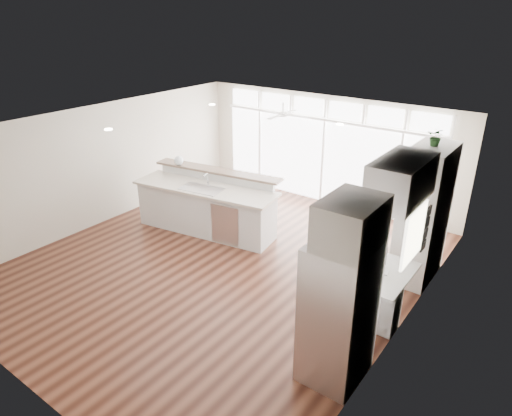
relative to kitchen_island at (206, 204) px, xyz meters
The scene contains 24 objects.
floor 1.63m from the kitchen_island, 35.37° to the right, with size 7.00×8.00×0.02m, color #3A1B12.
ceiling 2.54m from the kitchen_island, 35.37° to the right, with size 7.00×8.00×0.02m, color silver.
wall_back 3.44m from the kitchen_island, 68.85° to the left, with size 7.00×0.04×2.70m, color beige.
wall_front 5.06m from the kitchen_island, 75.98° to the right, with size 7.00×0.04×2.70m, color beige.
wall_left 2.54m from the kitchen_island, 159.34° to the right, with size 0.04×8.00×2.70m, color beige.
wall_right 4.84m from the kitchen_island, 10.36° to the right, with size 0.04×8.00×2.70m, color beige.
glass_wall 3.33m from the kitchen_island, 68.47° to the left, with size 5.80×0.06×2.08m, color white.
transom_row 3.74m from the kitchen_island, 68.47° to the left, with size 5.90×0.06×0.40m, color white.
desk_window 4.79m from the kitchen_island, ahead, with size 0.04×0.85×0.85m, color white.
ceiling_fan 2.76m from the kitchen_island, 69.77° to the left, with size 1.16×1.16×0.32m, color white.
recessed_lights 2.46m from the kitchen_island, 28.60° to the right, with size 3.40×3.00×0.02m, color white.
oven_cabinet 4.52m from the kitchen_island, 12.08° to the left, with size 0.64×1.20×2.50m, color silver.
desk_nook 4.39m from the kitchen_island, ahead, with size 0.72×1.30×0.76m, color silver.
upper_cabinets 4.74m from the kitchen_island, ahead, with size 0.64×1.30×0.64m, color silver.
refrigerator 4.87m from the kitchen_island, 27.09° to the right, with size 0.76×0.90×2.00m, color silver.
fridge_cabinet 5.18m from the kitchen_island, 26.77° to the right, with size 0.64×0.90×0.60m, color silver.
framed_photos 4.74m from the kitchen_island, ahead, with size 0.06×0.22×0.80m, color black.
kitchen_island is the anchor object (origin of this frame).
rug 4.17m from the kitchen_island, ahead, with size 0.98×0.71×0.01m, color #331B10.
office_chair 4.21m from the kitchen_island, 17.09° to the right, with size 0.46×0.43×0.89m, color black.
fishbowl 1.28m from the kitchen_island, 166.19° to the left, with size 0.21×0.21×0.21m, color white.
monitor 4.31m from the kitchen_island, ahead, with size 0.07×0.44×0.37m, color black.
keyboard 4.13m from the kitchen_island, ahead, with size 0.12×0.31×0.02m, color silver.
potted_plant 4.90m from the kitchen_island, 12.08° to the left, with size 0.28×0.31×0.24m, color #285223.
Camera 1 is at (5.12, -5.89, 4.63)m, focal length 32.00 mm.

